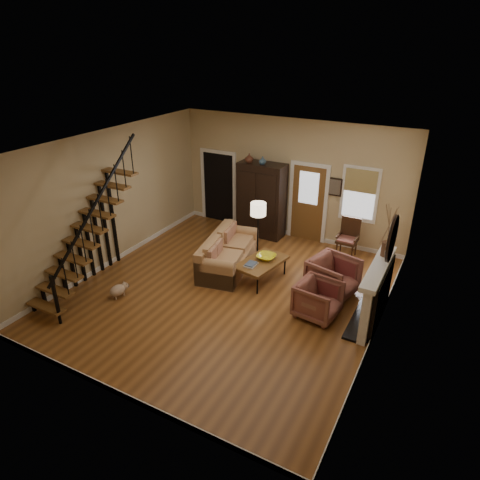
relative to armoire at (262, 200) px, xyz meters
The scene contains 15 objects.
room 1.49m from the armoire, 78.37° to the right, with size 7.00×7.33×3.30m.
staircase 4.94m from the armoire, 115.05° to the right, with size 0.94×2.80×3.20m, color brown, non-canonical shape.
fireplace 4.67m from the armoire, 34.69° to the right, with size 0.33×1.95×2.30m.
armoire is the anchor object (origin of this frame).
vase_a 1.23m from the armoire, 164.05° to the right, with size 0.24×0.24×0.25m, color #4C2619.
vase_b 1.16m from the armoire, 63.43° to the right, with size 0.20×0.20×0.21m, color #334C60.
sofa 2.25m from the armoire, 85.80° to the right, with size 0.94×2.17×0.81m, color #AE7E4F, non-canonical shape.
coffee_table 2.68m from the armoire, 64.02° to the right, with size 0.74×1.27×0.49m, color brown, non-canonical shape.
bowl 2.50m from the armoire, 61.43° to the right, with size 0.44×0.44×0.11m, color yellow.
books 2.84m from the armoire, 68.95° to the right, with size 0.23×0.32×0.06m, color beige, non-canonical shape.
armchair_left 4.17m from the armoire, 47.83° to the right, with size 0.81×0.84×0.76m, color maroon.
armchair_right 3.55m from the armoire, 37.38° to the right, with size 0.93×0.96×0.87m, color maroon.
floor_lamp 1.81m from the armoire, 67.02° to the right, with size 0.37×0.37×1.63m, color black, non-canonical shape.
side_chair 2.61m from the armoire, ahead, with size 0.54×0.54×1.02m, color #372011, non-canonical shape.
dog 4.75m from the armoire, 106.37° to the right, with size 0.25×0.42×0.30m, color tan, non-canonical shape.
Camera 1 is at (4.13, -7.04, 5.22)m, focal length 32.00 mm.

